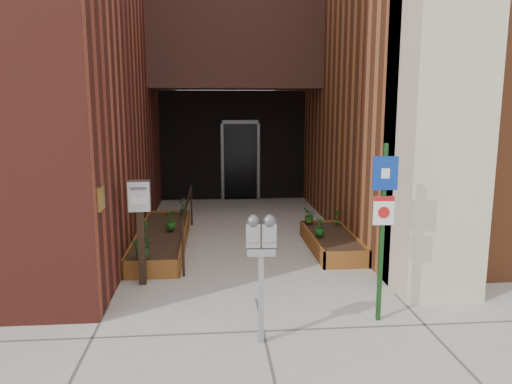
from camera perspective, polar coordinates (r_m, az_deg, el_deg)
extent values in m
plane|color=#9E9991|center=(7.10, -0.01, -12.11)|extent=(80.00, 80.00, 0.00)
cube|color=brown|center=(15.35, 21.53, 18.23)|extent=(8.00, 13.70, 10.00)
cube|color=beige|center=(7.44, 19.92, 5.79)|extent=(1.10, 1.20, 4.40)
cube|color=#321C16|center=(12.61, -2.49, 16.20)|extent=(4.20, 2.00, 2.00)
cube|color=black|center=(14.00, -2.66, 5.37)|extent=(4.00, 0.30, 3.00)
cube|color=black|center=(13.87, -1.79, 3.47)|extent=(0.90, 0.06, 2.10)
cube|color=#B79338|center=(6.60, -17.33, -0.70)|extent=(0.04, 0.30, 0.30)
cube|color=brown|center=(7.94, -11.95, -8.70)|extent=(0.90, 0.04, 0.30)
cube|color=brown|center=(11.35, -9.84, -2.85)|extent=(0.90, 0.04, 0.30)
cube|color=brown|center=(9.68, -13.25, -5.27)|extent=(0.04, 3.60, 0.30)
cube|color=brown|center=(9.60, -8.14, -5.24)|extent=(0.04, 3.60, 0.30)
cube|color=black|center=(9.64, -10.70, -5.37)|extent=(0.82, 3.52, 0.26)
cube|color=brown|center=(8.36, 10.40, -7.68)|extent=(0.80, 0.04, 0.30)
cube|color=brown|center=(10.37, 7.25, -4.03)|extent=(0.80, 0.04, 0.30)
cube|color=brown|center=(9.27, 6.36, -5.75)|extent=(0.04, 2.20, 0.30)
cube|color=brown|center=(9.45, 10.90, -5.57)|extent=(0.04, 2.20, 0.30)
cube|color=black|center=(9.36, 8.65, -5.78)|extent=(0.72, 2.12, 0.26)
cylinder|color=black|center=(7.88, -8.33, -6.44)|extent=(0.04, 0.04, 0.90)
cylinder|color=black|center=(11.08, -7.38, -1.52)|extent=(0.04, 0.04, 0.90)
cylinder|color=black|center=(9.38, -7.84, -1.01)|extent=(0.04, 3.30, 0.04)
cube|color=gray|center=(5.73, 0.58, -12.17)|extent=(0.07, 0.07, 1.04)
cube|color=gray|center=(5.53, 0.59, -6.80)|extent=(0.32, 0.15, 0.08)
cube|color=gray|center=(5.48, -0.33, -4.94)|extent=(0.16, 0.11, 0.27)
sphere|color=#59595B|center=(5.44, -0.33, -3.36)|extent=(0.15, 0.15, 0.15)
cube|color=white|center=(5.42, -0.32, -4.88)|extent=(0.09, 0.01, 0.05)
cube|color=#B21414|center=(5.45, -0.32, -5.72)|extent=(0.09, 0.01, 0.03)
cube|color=gray|center=(5.49, 1.52, -4.93)|extent=(0.16, 0.11, 0.27)
sphere|color=#59595B|center=(5.45, 1.53, -3.35)|extent=(0.15, 0.15, 0.15)
cube|color=white|center=(5.43, 1.54, -4.87)|extent=(0.09, 0.01, 0.05)
cube|color=#B21414|center=(5.45, 1.54, -5.71)|extent=(0.09, 0.01, 0.03)
cube|color=#153B15|center=(6.29, 14.18, -4.71)|extent=(0.05, 0.05, 2.22)
cube|color=navy|center=(6.12, 14.57, 2.09)|extent=(0.30, 0.04, 0.40)
cube|color=white|center=(6.11, 14.58, 2.08)|extent=(0.10, 0.02, 0.12)
cube|color=white|center=(6.19, 14.38, -2.07)|extent=(0.25, 0.03, 0.35)
cube|color=#B21414|center=(6.16, 14.45, -0.75)|extent=(0.25, 0.03, 0.06)
cylinder|color=#B21414|center=(6.19, 14.40, -2.28)|extent=(0.14, 0.02, 0.14)
cube|color=black|center=(7.64, -12.94, -6.17)|extent=(0.11, 0.11, 1.14)
cube|color=#AAABAD|center=(7.46, -13.18, -0.41)|extent=(0.33, 0.25, 0.44)
cube|color=#59595B|center=(7.32, -13.30, 0.38)|extent=(0.23, 0.02, 0.04)
cube|color=white|center=(7.36, -13.24, -0.98)|extent=(0.25, 0.02, 0.10)
imported|color=#1B5F1E|center=(8.02, -12.78, -5.95)|extent=(0.40, 0.40, 0.39)
imported|color=#195A1C|center=(8.73, -12.89, -4.59)|extent=(0.29, 0.29, 0.40)
imported|color=#1F5418|center=(9.60, -9.75, -3.19)|extent=(0.30, 0.30, 0.38)
imported|color=#265618|center=(11.00, -8.44, -1.52)|extent=(0.23, 0.23, 0.34)
imported|color=#175319|center=(9.14, 7.30, -3.95)|extent=(0.22, 0.22, 0.33)
imported|color=#285D1A|center=(9.94, 9.24, -2.92)|extent=(0.22, 0.22, 0.31)
imported|color=#275D1A|center=(10.08, 6.12, -2.66)|extent=(0.34, 0.34, 0.31)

